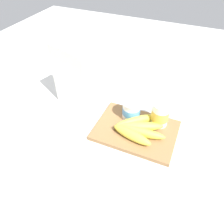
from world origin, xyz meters
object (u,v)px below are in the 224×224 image
(yogurt_cup_front, at_px, (131,110))
(banana_bunch, at_px, (137,128))
(cutting_board, at_px, (136,130))
(cereal_box, at_px, (75,78))
(yogurt_cup_back, at_px, (160,114))

(yogurt_cup_front, xyz_separation_m, banana_bunch, (0.05, -0.06, -0.02))
(cutting_board, height_order, cereal_box, cereal_box)
(yogurt_cup_back, bearing_deg, yogurt_cup_front, -173.85)
(yogurt_cup_front, bearing_deg, banana_bunch, -53.95)
(yogurt_cup_front, bearing_deg, yogurt_cup_back, 6.15)
(cutting_board, distance_m, yogurt_cup_back, 0.11)
(cutting_board, distance_m, yogurt_cup_front, 0.08)
(cutting_board, xyz_separation_m, cereal_box, (-0.28, 0.06, 0.12))
(yogurt_cup_back, bearing_deg, cereal_box, -178.91)
(yogurt_cup_back, distance_m, banana_bunch, 0.10)
(cutting_board, bearing_deg, banana_bunch, -58.84)
(yogurt_cup_front, bearing_deg, cereal_box, 178.81)
(yogurt_cup_front, distance_m, banana_bunch, 0.08)
(cereal_box, distance_m, yogurt_cup_back, 0.36)
(yogurt_cup_front, distance_m, yogurt_cup_back, 0.11)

